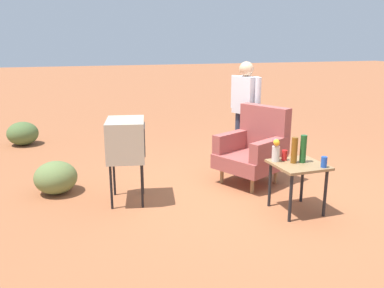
{
  "coord_description": "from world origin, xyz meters",
  "views": [
    {
      "loc": [
        4.48,
        -2.34,
        1.92
      ],
      "look_at": [
        -0.17,
        -0.76,
        0.65
      ],
      "focal_mm": 36.97,
      "sensor_mm": 36.0,
      "label": 1
    }
  ],
  "objects_px": {
    "side_table": "(298,170)",
    "tv_on_stand": "(126,140)",
    "flower_vase": "(276,149)",
    "armchair": "(254,148)",
    "person_standing": "(245,108)",
    "soda_can_blue": "(324,162)",
    "bottle_tall_amber": "(294,150)",
    "soda_can_red": "(284,155)",
    "bottle_wine_green": "(303,149)"
  },
  "relations": [
    {
      "from": "person_standing",
      "to": "bottle_wine_green",
      "type": "relative_size",
      "value": 5.12
    },
    {
      "from": "side_table",
      "to": "bottle_wine_green",
      "type": "distance_m",
      "value": 0.25
    },
    {
      "from": "soda_can_blue",
      "to": "flower_vase",
      "type": "distance_m",
      "value": 0.55
    },
    {
      "from": "bottle_tall_amber",
      "to": "soda_can_red",
      "type": "height_order",
      "value": "bottle_tall_amber"
    },
    {
      "from": "soda_can_blue",
      "to": "person_standing",
      "type": "bearing_deg",
      "value": -179.89
    },
    {
      "from": "person_standing",
      "to": "flower_vase",
      "type": "relative_size",
      "value": 6.19
    },
    {
      "from": "tv_on_stand",
      "to": "soda_can_red",
      "type": "bearing_deg",
      "value": 66.01
    },
    {
      "from": "side_table",
      "to": "flower_vase",
      "type": "xyz_separation_m",
      "value": [
        -0.16,
        -0.21,
        0.23
      ]
    },
    {
      "from": "bottle_tall_amber",
      "to": "flower_vase",
      "type": "bearing_deg",
      "value": -126.52
    },
    {
      "from": "bottle_wine_green",
      "to": "person_standing",
      "type": "bearing_deg",
      "value": 176.32
    },
    {
      "from": "person_standing",
      "to": "soda_can_blue",
      "type": "height_order",
      "value": "person_standing"
    },
    {
      "from": "side_table",
      "to": "armchair",
      "type": "bearing_deg",
      "value": -179.92
    },
    {
      "from": "bottle_tall_amber",
      "to": "flower_vase",
      "type": "xyz_separation_m",
      "value": [
        -0.12,
        -0.17,
        -0.0
      ]
    },
    {
      "from": "person_standing",
      "to": "soda_can_red",
      "type": "relative_size",
      "value": 13.44
    },
    {
      "from": "side_table",
      "to": "soda_can_red",
      "type": "xyz_separation_m",
      "value": [
        -0.17,
        -0.09,
        0.14
      ]
    },
    {
      "from": "bottle_tall_amber",
      "to": "armchair",
      "type": "bearing_deg",
      "value": 177.83
    },
    {
      "from": "person_standing",
      "to": "bottle_wine_green",
      "type": "distance_m",
      "value": 1.74
    },
    {
      "from": "bottle_wine_green",
      "to": "bottle_tall_amber",
      "type": "xyz_separation_m",
      "value": [
        -0.01,
        -0.11,
        -0.01
      ]
    },
    {
      "from": "soda_can_red",
      "to": "soda_can_blue",
      "type": "relative_size",
      "value": 1.0
    },
    {
      "from": "armchair",
      "to": "side_table",
      "type": "height_order",
      "value": "armchair"
    },
    {
      "from": "bottle_wine_green",
      "to": "soda_can_red",
      "type": "xyz_separation_m",
      "value": [
        -0.14,
        -0.15,
        -0.1
      ]
    },
    {
      "from": "side_table",
      "to": "bottle_tall_amber",
      "type": "bearing_deg",
      "value": -133.95
    },
    {
      "from": "side_table",
      "to": "bottle_wine_green",
      "type": "height_order",
      "value": "bottle_wine_green"
    },
    {
      "from": "bottle_tall_amber",
      "to": "tv_on_stand",
      "type": "bearing_deg",
      "value": -116.81
    },
    {
      "from": "armchair",
      "to": "flower_vase",
      "type": "height_order",
      "value": "armchair"
    },
    {
      "from": "bottle_tall_amber",
      "to": "side_table",
      "type": "bearing_deg",
      "value": 46.05
    },
    {
      "from": "bottle_wine_green",
      "to": "bottle_tall_amber",
      "type": "relative_size",
      "value": 1.07
    },
    {
      "from": "bottle_tall_amber",
      "to": "person_standing",
      "type": "bearing_deg",
      "value": 172.74
    },
    {
      "from": "soda_can_blue",
      "to": "side_table",
      "type": "bearing_deg",
      "value": -139.25
    },
    {
      "from": "armchair",
      "to": "flower_vase",
      "type": "bearing_deg",
      "value": -12.72
    },
    {
      "from": "tv_on_stand",
      "to": "person_standing",
      "type": "relative_size",
      "value": 0.63
    },
    {
      "from": "soda_can_red",
      "to": "tv_on_stand",
      "type": "bearing_deg",
      "value": -113.99
    },
    {
      "from": "soda_can_blue",
      "to": "flower_vase",
      "type": "xyz_separation_m",
      "value": [
        -0.37,
        -0.39,
        0.09
      ]
    },
    {
      "from": "armchair",
      "to": "bottle_tall_amber",
      "type": "relative_size",
      "value": 3.53
    },
    {
      "from": "armchair",
      "to": "bottle_tall_amber",
      "type": "height_order",
      "value": "armchair"
    },
    {
      "from": "soda_can_red",
      "to": "person_standing",
      "type": "bearing_deg",
      "value": 170.56
    },
    {
      "from": "bottle_tall_amber",
      "to": "soda_can_red",
      "type": "distance_m",
      "value": 0.16
    },
    {
      "from": "side_table",
      "to": "tv_on_stand",
      "type": "xyz_separation_m",
      "value": [
        -0.93,
        -1.8,
        0.28
      ]
    },
    {
      "from": "side_table",
      "to": "bottle_tall_amber",
      "type": "relative_size",
      "value": 1.94
    },
    {
      "from": "tv_on_stand",
      "to": "flower_vase",
      "type": "height_order",
      "value": "tv_on_stand"
    },
    {
      "from": "person_standing",
      "to": "soda_can_blue",
      "type": "relative_size",
      "value": 13.44
    },
    {
      "from": "person_standing",
      "to": "side_table",
      "type": "bearing_deg",
      "value": -5.79
    },
    {
      "from": "soda_can_blue",
      "to": "flower_vase",
      "type": "bearing_deg",
      "value": -133.85
    },
    {
      "from": "bottle_wine_green",
      "to": "soda_can_red",
      "type": "relative_size",
      "value": 2.62
    },
    {
      "from": "side_table",
      "to": "tv_on_stand",
      "type": "relative_size",
      "value": 0.56
    },
    {
      "from": "bottle_wine_green",
      "to": "flower_vase",
      "type": "height_order",
      "value": "bottle_wine_green"
    },
    {
      "from": "side_table",
      "to": "soda_can_red",
      "type": "distance_m",
      "value": 0.24
    },
    {
      "from": "bottle_wine_green",
      "to": "side_table",
      "type": "bearing_deg",
      "value": -68.75
    },
    {
      "from": "tv_on_stand",
      "to": "flower_vase",
      "type": "xyz_separation_m",
      "value": [
        0.77,
        1.6,
        -0.05
      ]
    },
    {
      "from": "side_table",
      "to": "soda_can_blue",
      "type": "height_order",
      "value": "soda_can_blue"
    }
  ]
}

